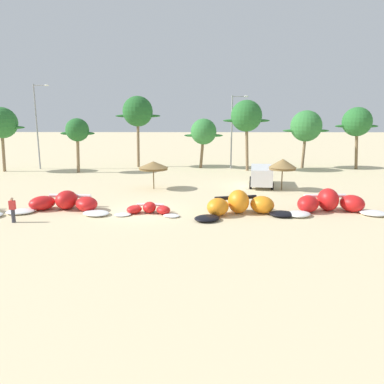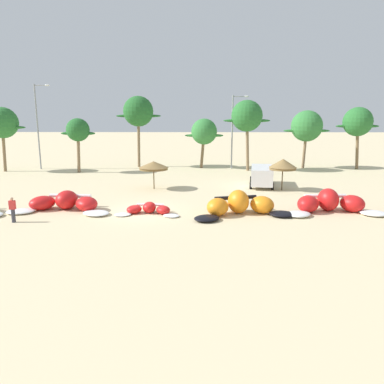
# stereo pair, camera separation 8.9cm
# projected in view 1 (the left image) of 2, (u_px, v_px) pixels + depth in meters

# --- Properties ---
(ground_plane) EXTENTS (260.00, 260.00, 0.00)m
(ground_plane) POSITION_uv_depth(u_px,v_px,m) (142.00, 212.00, 25.78)
(ground_plane) COLOR beige
(kite_left) EXTENTS (7.61, 3.73, 1.33)m
(kite_left) POSITION_uv_depth(u_px,v_px,m) (64.00, 203.00, 26.08)
(kite_left) COLOR white
(kite_left) RESTS_ON ground
(kite_left_of_center) EXTENTS (4.68, 2.26, 0.76)m
(kite_left_of_center) POSITION_uv_depth(u_px,v_px,m) (149.00, 209.00, 25.20)
(kite_left_of_center) COLOR white
(kite_left_of_center) RESTS_ON ground
(kite_center) EXTENTS (7.10, 4.12, 1.61)m
(kite_center) POSITION_uv_depth(u_px,v_px,m) (240.00, 205.00, 24.96)
(kite_center) COLOR black
(kite_center) RESTS_ON ground
(kite_right_of_center) EXTENTS (7.23, 3.49, 1.59)m
(kite_right_of_center) POSITION_uv_depth(u_px,v_px,m) (330.00, 203.00, 25.59)
(kite_right_of_center) COLOR white
(kite_right_of_center) RESTS_ON ground
(beach_umbrella_near_van) EXTENTS (2.72, 2.72, 2.55)m
(beach_umbrella_near_van) POSITION_uv_depth(u_px,v_px,m) (153.00, 165.00, 33.37)
(beach_umbrella_near_van) COLOR brown
(beach_umbrella_near_van) RESTS_ON ground
(beach_umbrella_middle) EXTENTS (2.47, 2.47, 2.84)m
(beach_umbrella_middle) POSITION_uv_depth(u_px,v_px,m) (283.00, 164.00, 32.81)
(beach_umbrella_middle) COLOR brown
(beach_umbrella_middle) RESTS_ON ground
(parked_van) EXTENTS (2.70, 5.18, 1.84)m
(parked_van) POSITION_uv_depth(u_px,v_px,m) (261.00, 175.00, 35.04)
(parked_van) COLOR white
(parked_van) RESTS_ON ground
(person_near_kites) EXTENTS (0.36, 0.24, 1.62)m
(person_near_kites) POSITION_uv_depth(u_px,v_px,m) (13.00, 210.00, 22.97)
(person_near_kites) COLOR #383842
(person_near_kites) RESTS_ON ground
(palm_leftmost) EXTENTS (5.51, 3.67, 7.65)m
(palm_leftmost) POSITION_uv_depth(u_px,v_px,m) (1.00, 123.00, 43.32)
(palm_leftmost) COLOR #7F6647
(palm_leftmost) RESTS_ON ground
(palm_left) EXTENTS (4.03, 2.68, 6.35)m
(palm_left) POSITION_uv_depth(u_px,v_px,m) (77.00, 131.00, 42.61)
(palm_left) COLOR #7F6647
(palm_left) RESTS_ON ground
(palm_left_of_gap) EXTENTS (5.82, 3.88, 9.12)m
(palm_left_of_gap) POSITION_uv_depth(u_px,v_px,m) (138.00, 112.00, 47.10)
(palm_left_of_gap) COLOR #7F6647
(palm_left_of_gap) RESTS_ON ground
(palm_center_left) EXTENTS (4.91, 3.27, 6.29)m
(palm_center_left) POSITION_uv_depth(u_px,v_px,m) (204.00, 132.00, 46.56)
(palm_center_left) COLOR brown
(palm_center_left) RESTS_ON ground
(palm_center_right) EXTENTS (5.61, 3.74, 8.48)m
(palm_center_right) POSITION_uv_depth(u_px,v_px,m) (246.00, 116.00, 43.93)
(palm_center_right) COLOR #7F6647
(palm_center_right) RESTS_ON ground
(palm_right_of_gap) EXTENTS (5.88, 3.92, 7.31)m
(palm_right_of_gap) POSITION_uv_depth(u_px,v_px,m) (306.00, 126.00, 46.43)
(palm_right_of_gap) COLOR #7F6647
(palm_right_of_gap) RESTS_ON ground
(palm_right) EXTENTS (5.36, 3.57, 7.68)m
(palm_right) POSITION_uv_depth(u_px,v_px,m) (357.00, 122.00, 45.29)
(palm_right) COLOR brown
(palm_right) RESTS_ON ground
(lamppost_west) EXTENTS (1.98, 0.24, 10.40)m
(lamppost_west) POSITION_uv_depth(u_px,v_px,m) (38.00, 123.00, 45.39)
(lamppost_west) COLOR gray
(lamppost_west) RESTS_ON ground
(lamppost_west_center) EXTENTS (2.07, 0.24, 9.09)m
(lamppost_west_center) POSITION_uv_depth(u_px,v_px,m) (233.00, 128.00, 45.91)
(lamppost_west_center) COLOR gray
(lamppost_west_center) RESTS_ON ground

